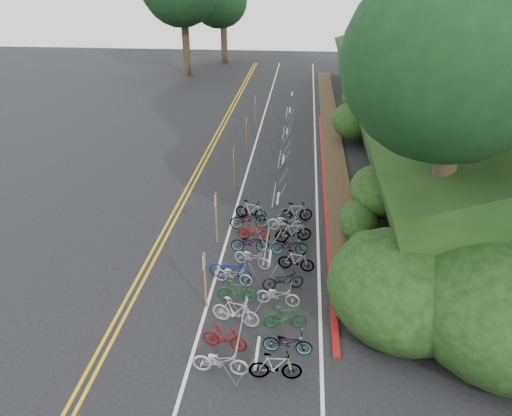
{
  "coord_description": "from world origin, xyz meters",
  "views": [
    {
      "loc": [
        4.28,
        -14.51,
        11.55
      ],
      "look_at": [
        2.28,
        6.09,
        1.3
      ],
      "focal_mm": 35.0,
      "sensor_mm": 36.0,
      "label": 1
    }
  ],
  "objects": [
    {
      "name": "signpost_near",
      "position": [
        0.98,
        0.3,
        1.34
      ],
      "size": [
        0.08,
        0.4,
        2.33
      ],
      "color": "brown",
      "rests_on": "ground"
    },
    {
      "name": "bike_rack_front",
      "position": [
        2.61,
        -2.13,
        0.92
      ],
      "size": [
        1.19,
        2.94,
        1.27
      ],
      "color": "gray",
      "rests_on": "ground"
    },
    {
      "name": "embankment",
      "position": [
        12.96,
        19.04,
        2.57
      ],
      "size": [
        14.3,
        48.14,
        9.11
      ],
      "color": "black",
      "rests_on": "ground"
    },
    {
      "name": "bike_valet",
      "position": [
        2.96,
        2.5,
        0.47
      ],
      "size": [
        3.28,
        12.19,
        1.08
      ],
      "color": "beige",
      "rests_on": "ground"
    },
    {
      "name": "ground",
      "position": [
        0.0,
        0.0,
        0.0
      ],
      "size": [
        120.0,
        120.0,
        0.0
      ],
      "primitive_type": "plane",
      "color": "black",
      "rests_on": "ground"
    },
    {
      "name": "bike_racks_rest",
      "position": [
        3.0,
        13.0,
        0.85
      ],
      "size": [
        1.14,
        23.0,
        1.17
      ],
      "color": "gray",
      "rests_on": "ground"
    },
    {
      "name": "red_curb",
      "position": [
        5.7,
        12.0,
        0.05
      ],
      "size": [
        0.25,
        28.0,
        0.1
      ],
      "primitive_type": "cube",
      "color": "maroon",
      "rests_on": "ground"
    },
    {
      "name": "road_markings",
      "position": [
        0.63,
        10.1,
        0.0
      ],
      "size": [
        7.47,
        80.0,
        0.01
      ],
      "color": "gold",
      "rests_on": "ground"
    },
    {
      "name": "signposts_rest",
      "position": [
        0.6,
        14.0,
        1.43
      ],
      "size": [
        0.08,
        18.4,
        2.5
      ],
      "color": "brown",
      "rests_on": "ground"
    },
    {
      "name": "bike_front",
      "position": [
        1.62,
        2.16,
        0.48
      ],
      "size": [
        1.06,
        1.93,
        0.96
      ],
      "primitive_type": "imported",
      "rotation": [
        0.0,
        0.0,
        1.33
      ],
      "color": "navy",
      "rests_on": "ground"
    }
  ]
}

